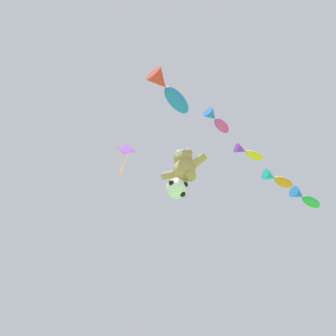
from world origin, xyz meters
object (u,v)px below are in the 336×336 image
(fish_kite_goldfin, at_px, (248,152))
(fish_kite_cobalt, at_px, (168,90))
(soccer_ball_kite, at_px, (177,189))
(fish_kite_emerald, at_px, (305,198))
(fish_kite_tangerine, at_px, (277,179))
(teddy_bear_kite, at_px, (184,167))
(diamond_kite, at_px, (125,152))
(fish_kite_magenta, at_px, (217,120))

(fish_kite_goldfin, bearing_deg, fish_kite_cobalt, -109.65)
(soccer_ball_kite, height_order, fish_kite_emerald, fish_kite_emerald)
(fish_kite_goldfin, xyz_separation_m, fish_kite_tangerine, (0.65, 2.56, 0.27))
(teddy_bear_kite, distance_m, diamond_kite, 3.66)
(fish_kite_magenta, height_order, fish_kite_tangerine, fish_kite_magenta)
(diamond_kite, bearing_deg, fish_kite_cobalt, -23.94)
(fish_kite_magenta, xyz_separation_m, diamond_kite, (-4.49, -1.25, -0.96))
(fish_kite_emerald, bearing_deg, fish_kite_goldfin, -108.45)
(fish_kite_goldfin, distance_m, fish_kite_emerald, 4.84)
(soccer_ball_kite, distance_m, diamond_kite, 4.32)
(teddy_bear_kite, xyz_separation_m, diamond_kite, (-2.72, -0.82, 2.30))
(fish_kite_goldfin, relative_size, fish_kite_tangerine, 0.85)
(teddy_bear_kite, relative_size, fish_kite_cobalt, 0.87)
(fish_kite_cobalt, bearing_deg, teddy_bear_kite, 105.53)
(soccer_ball_kite, relative_size, fish_kite_emerald, 0.44)
(fish_kite_magenta, bearing_deg, soccer_ball_kite, -169.12)
(teddy_bear_kite, xyz_separation_m, fish_kite_magenta, (1.77, 0.43, 3.26))
(soccer_ball_kite, distance_m, fish_kite_cobalt, 4.69)
(fish_kite_magenta, distance_m, diamond_kite, 4.76)
(fish_kite_cobalt, xyz_separation_m, fish_kite_emerald, (3.27, 9.46, 0.19))
(soccer_ball_kite, distance_m, fish_kite_goldfin, 5.43)
(fish_kite_cobalt, relative_size, fish_kite_emerald, 1.21)
(fish_kite_tangerine, bearing_deg, fish_kite_goldfin, -104.12)
(teddy_bear_kite, height_order, soccer_ball_kite, teddy_bear_kite)
(soccer_ball_kite, xyz_separation_m, fish_kite_goldfin, (2.76, 2.54, 3.93))
(teddy_bear_kite, xyz_separation_m, fish_kite_cobalt, (0.64, -2.31, 2.71))
(teddy_bear_kite, distance_m, fish_kite_goldfin, 4.42)
(diamond_kite, bearing_deg, fish_kite_magenta, 15.56)
(fish_kite_magenta, bearing_deg, fish_kite_tangerine, 75.05)
(soccer_ball_kite, bearing_deg, diamond_kite, -160.33)
(teddy_bear_kite, relative_size, soccer_ball_kite, 2.37)
(teddy_bear_kite, relative_size, fish_kite_goldfin, 1.41)
(fish_kite_goldfin, xyz_separation_m, diamond_kite, (-5.10, -3.38, -0.39))
(soccer_ball_kite, relative_size, fish_kite_tangerine, 0.50)
(soccer_ball_kite, xyz_separation_m, fish_kite_tangerine, (3.41, 5.11, 4.20))
(fish_kite_magenta, relative_size, fish_kite_tangerine, 0.91)
(teddy_bear_kite, height_order, fish_kite_goldfin, fish_kite_goldfin)
(soccer_ball_kite, height_order, fish_kite_tangerine, fish_kite_tangerine)
(soccer_ball_kite, bearing_deg, fish_kite_emerald, 58.97)
(teddy_bear_kite, relative_size, diamond_kite, 0.74)
(fish_kite_tangerine, bearing_deg, diamond_kite, -134.03)
(fish_kite_emerald, xyz_separation_m, diamond_kite, (-6.63, -7.97, -0.59))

